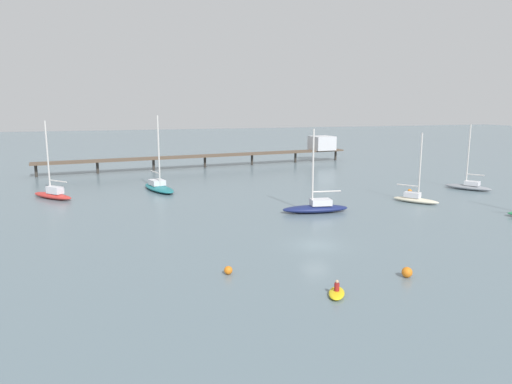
{
  "coord_description": "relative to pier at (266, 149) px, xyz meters",
  "views": [
    {
      "loc": [
        -17.62,
        -39.54,
        13.15
      ],
      "look_at": [
        0.0,
        19.79,
        1.5
      ],
      "focal_mm": 33.54,
      "sensor_mm": 36.0,
      "label": 1
    }
  ],
  "objects": [
    {
      "name": "ground_plane",
      "position": [
        -13.68,
        -58.27,
        -3.18
      ],
      "size": [
        400.0,
        400.0,
        0.0
      ],
      "primitive_type": "plane",
      "color": "slate"
    },
    {
      "name": "pier",
      "position": [
        0.0,
        0.0,
        0.0
      ],
      "size": [
        64.92,
        11.96,
        5.61
      ],
      "color": "brown",
      "rests_on": "ground_plane"
    },
    {
      "name": "sailboat_cream",
      "position": [
        6.75,
        -44.16,
        -2.54
      ],
      "size": [
        4.93,
        5.88,
        9.25
      ],
      "color": "beige",
      "rests_on": "ground_plane"
    },
    {
      "name": "sailboat_red",
      "position": [
        -39.77,
        -27.68,
        -2.41
      ],
      "size": [
        6.4,
        6.78,
        10.71
      ],
      "color": "red",
      "rests_on": "ground_plane"
    },
    {
      "name": "sailboat_teal",
      "position": [
        -25.18,
        -25.48,
        -2.53
      ],
      "size": [
        5.22,
        9.73,
        11.25
      ],
      "color": "#1E727A",
      "rests_on": "ground_plane"
    },
    {
      "name": "sailboat_gray",
      "position": [
        20.3,
        -38.23,
        -2.55
      ],
      "size": [
        5.51,
        6.74,
        9.88
      ],
      "color": "gray",
      "rests_on": "ground_plane"
    },
    {
      "name": "sailboat_navy",
      "position": [
        -8.23,
        -45.73,
        -2.5
      ],
      "size": [
        8.34,
        3.33,
        10.08
      ],
      "color": "navy",
      "rests_on": "ground_plane"
    },
    {
      "name": "dinghy_yellow",
      "position": [
        -17.09,
        -69.57,
        -2.96
      ],
      "size": [
        2.09,
        2.62,
        1.14
      ],
      "color": "yellow",
      "rests_on": "ground_plane"
    },
    {
      "name": "mooring_buoy_mid",
      "position": [
        10.02,
        -38.12,
        -2.87
      ],
      "size": [
        0.62,
        0.62,
        0.62
      ],
      "primitive_type": "sphere",
      "color": "orange",
      "rests_on": "ground_plane"
    },
    {
      "name": "mooring_buoy_outer",
      "position": [
        -10.4,
        -67.91,
        -2.77
      ],
      "size": [
        0.81,
        0.81,
        0.81
      ],
      "primitive_type": "sphere",
      "color": "orange",
      "rests_on": "ground_plane"
    },
    {
      "name": "mooring_buoy_inner",
      "position": [
        -23.32,
        -63.4,
        -2.85
      ],
      "size": [
        0.66,
        0.66,
        0.66
      ],
      "primitive_type": "sphere",
      "color": "orange",
      "rests_on": "ground_plane"
    }
  ]
}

